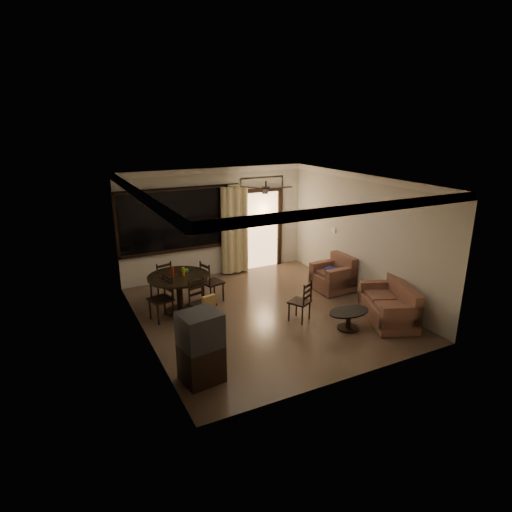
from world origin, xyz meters
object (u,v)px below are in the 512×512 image
dining_chair_east (212,289)px  tv_cabinet (201,347)px  dining_table (179,284)px  dining_chair_north (162,289)px  armchair (334,276)px  sofa (391,306)px  dining_chair_west (162,307)px  dining_chair_south (203,311)px  side_chair (300,309)px  coffee_table (349,317)px

dining_chair_east → tv_cabinet: tv_cabinet is taller
dining_table → dining_chair_east: bearing=14.3°
dining_chair_north → armchair: dining_chair_north is taller
sofa → tv_cabinet: bearing=-154.4°
tv_cabinet → dining_chair_west: bearing=81.6°
tv_cabinet → sofa: size_ratio=0.70×
dining_chair_east → dining_chair_north: same height
dining_table → tv_cabinet: 2.65m
dining_chair_west → armchair: size_ratio=1.15×
tv_cabinet → dining_table: bearing=71.9°
dining_chair_south → sofa: 3.80m
dining_chair_east → tv_cabinet: 3.11m
dining_chair_east → dining_chair_south: same height
armchair → side_chair: 1.94m
dining_chair_west → dining_chair_east: same height
dining_chair_south → sofa: dining_chair_south is taller
coffee_table → side_chair: bearing=131.1°
dining_chair_east → dining_chair_west: bearing=93.9°
side_chair → dining_chair_north: bearing=-74.1°
dining_chair_north → dining_table: bearing=90.1°
dining_chair_west → tv_cabinet: bearing=-14.7°
sofa → dining_chair_north: bearing=163.3°
dining_chair_north → sofa: 4.98m
dining_chair_west → coffee_table: size_ratio=1.10×
dining_chair_west → dining_chair_north: 1.00m
dining_table → dining_chair_west: (-0.45, -0.21, -0.36)m
dining_chair_west → armchair: (4.14, -0.26, 0.06)m
dining_chair_north → coffee_table: (2.90, -3.02, -0.03)m
dining_table → dining_chair_east: (0.81, 0.21, -0.36)m
dining_table → dining_chair_north: (-0.20, 0.76, -0.36)m
dining_chair_south → armchair: dining_chair_south is taller
tv_cabinet → dining_chair_north: bearing=77.4°
dining_table → dining_chair_north: size_ratio=1.37×
armchair → dining_chair_north: bearing=161.6°
tv_cabinet → sofa: (4.15, 0.26, -0.27)m
dining_table → sofa: (3.69, -2.36, -0.33)m
dining_table → tv_cabinet: (-0.46, -2.61, -0.06)m
dining_chair_west → side_chair: bearing=48.0°
dining_chair_south → side_chair: (1.84, -0.68, -0.05)m
dining_chair_west → sofa: dining_chair_west is taller
tv_cabinet → sofa: 4.17m
armchair → coffee_table: size_ratio=0.95×
dining_chair_west → dining_chair_east: size_ratio=1.00×
dining_chair_north → side_chair: size_ratio=1.10×
dining_chair_east → side_chair: (1.24, -1.72, -0.03)m
dining_chair_north → coffee_table: bearing=119.4°
dining_chair_west → dining_chair_east: 1.32m
armchair → side_chair: size_ratio=0.96×
armchair → tv_cabinet: bearing=-153.5°
dining_chair_south → dining_chair_north: same height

